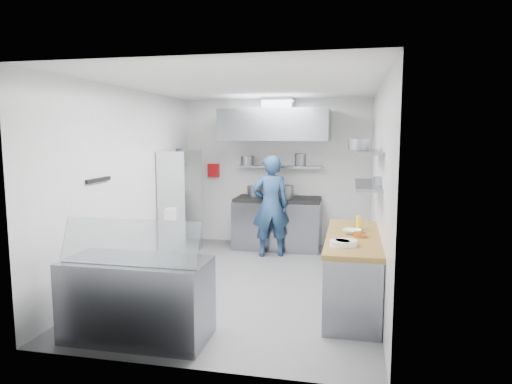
% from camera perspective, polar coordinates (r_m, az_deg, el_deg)
% --- Properties ---
extents(floor, '(5.00, 5.00, 0.00)m').
position_cam_1_polar(floor, '(6.75, -1.07, -11.23)').
color(floor, '#555557').
rests_on(floor, ground).
extents(ceiling, '(5.00, 5.00, 0.00)m').
position_cam_1_polar(ceiling, '(6.43, -1.13, 13.15)').
color(ceiling, silver).
rests_on(ceiling, wall_back).
extents(wall_back, '(3.60, 2.80, 0.02)m').
position_cam_1_polar(wall_back, '(8.88, 2.53, 2.49)').
color(wall_back, white).
rests_on(wall_back, floor).
extents(wall_front, '(3.60, 2.80, 0.02)m').
position_cam_1_polar(wall_front, '(4.07, -9.04, -3.34)').
color(wall_front, white).
rests_on(wall_front, floor).
extents(wall_left, '(2.80, 5.00, 0.02)m').
position_cam_1_polar(wall_left, '(7.06, -15.48, 0.98)').
color(wall_left, white).
rests_on(wall_left, floor).
extents(wall_right, '(2.80, 5.00, 0.02)m').
position_cam_1_polar(wall_right, '(6.29, 15.10, 0.25)').
color(wall_right, white).
rests_on(wall_right, floor).
extents(gas_range, '(1.60, 0.80, 0.90)m').
position_cam_1_polar(gas_range, '(8.61, 2.71, -4.06)').
color(gas_range, gray).
rests_on(gas_range, floor).
extents(cooktop, '(1.57, 0.78, 0.06)m').
position_cam_1_polar(cooktop, '(8.53, 2.73, -0.90)').
color(cooktop, black).
rests_on(cooktop, gas_range).
extents(stock_pot_left, '(0.30, 0.30, 0.20)m').
position_cam_1_polar(stock_pot_left, '(8.71, -0.13, 0.15)').
color(stock_pot_left, slate).
rests_on(stock_pot_left, cooktop).
extents(stock_pot_mid, '(0.30, 0.30, 0.24)m').
position_cam_1_polar(stock_pot_mid, '(8.40, 3.75, 0.01)').
color(stock_pot_mid, slate).
rests_on(stock_pot_mid, cooktop).
extents(over_range_shelf, '(1.60, 0.30, 0.04)m').
position_cam_1_polar(over_range_shelf, '(8.70, 3.01, 3.18)').
color(over_range_shelf, gray).
rests_on(over_range_shelf, wall_back).
extents(shelf_pot_a, '(0.24, 0.24, 0.18)m').
position_cam_1_polar(shelf_pot_a, '(8.73, -1.11, 3.92)').
color(shelf_pot_a, slate).
rests_on(shelf_pot_a, over_range_shelf).
extents(shelf_pot_b, '(0.27, 0.27, 0.22)m').
position_cam_1_polar(shelf_pot_b, '(8.88, 5.62, 4.07)').
color(shelf_pot_b, slate).
rests_on(shelf_pot_b, over_range_shelf).
extents(extractor_hood, '(1.90, 1.15, 0.55)m').
position_cam_1_polar(extractor_hood, '(8.27, 2.60, 8.37)').
color(extractor_hood, gray).
rests_on(extractor_hood, wall_back).
extents(hood_duct, '(0.55, 0.55, 0.24)m').
position_cam_1_polar(hood_duct, '(8.51, 2.86, 10.90)').
color(hood_duct, slate).
rests_on(hood_duct, extractor_hood).
extents(red_firebox, '(0.22, 0.10, 0.26)m').
position_cam_1_polar(red_firebox, '(9.11, -5.33, 2.71)').
color(red_firebox, '#B30E11').
rests_on(red_firebox, wall_back).
extents(chef, '(0.75, 0.62, 1.78)m').
position_cam_1_polar(chef, '(7.97, 1.82, -1.74)').
color(chef, navy).
rests_on(chef, floor).
extents(wire_rack, '(0.50, 0.90, 1.85)m').
position_cam_1_polar(wire_rack, '(8.24, -9.38, -1.31)').
color(wire_rack, silver).
rests_on(wire_rack, floor).
extents(rack_bin_a, '(0.17, 0.22, 0.20)m').
position_cam_1_polar(rack_bin_a, '(7.86, -10.52, -2.68)').
color(rack_bin_a, white).
rests_on(rack_bin_a, wire_rack).
extents(rack_bin_b, '(0.13, 0.16, 0.15)m').
position_cam_1_polar(rack_bin_b, '(8.21, -9.38, 1.30)').
color(rack_bin_b, yellow).
rests_on(rack_bin_b, wire_rack).
extents(rack_jar, '(0.11, 0.11, 0.18)m').
position_cam_1_polar(rack_jar, '(7.98, -9.61, 4.72)').
color(rack_jar, black).
rests_on(rack_jar, wire_rack).
extents(knife_strip, '(0.04, 0.55, 0.05)m').
position_cam_1_polar(knife_strip, '(6.25, -19.10, 1.44)').
color(knife_strip, black).
rests_on(knife_strip, wall_left).
extents(prep_counter_base, '(0.62, 2.00, 0.84)m').
position_cam_1_polar(prep_counter_base, '(5.89, 11.94, -9.88)').
color(prep_counter_base, gray).
rests_on(prep_counter_base, floor).
extents(prep_counter_top, '(0.65, 2.04, 0.06)m').
position_cam_1_polar(prep_counter_top, '(5.78, 12.06, -5.61)').
color(prep_counter_top, olive).
rests_on(prep_counter_top, prep_counter_base).
extents(plate_stack_a, '(0.23, 0.23, 0.06)m').
position_cam_1_polar(plate_stack_a, '(5.20, 10.43, -6.34)').
color(plate_stack_a, white).
rests_on(plate_stack_a, prep_counter_top).
extents(plate_stack_b, '(0.24, 0.24, 0.06)m').
position_cam_1_polar(plate_stack_b, '(5.25, 11.22, -6.23)').
color(plate_stack_b, white).
rests_on(plate_stack_b, prep_counter_top).
extents(copper_pan, '(0.15, 0.15, 0.06)m').
position_cam_1_polar(copper_pan, '(5.69, 12.84, -5.21)').
color(copper_pan, '#C56C37').
rests_on(copper_pan, prep_counter_top).
extents(squeeze_bottle, '(0.07, 0.07, 0.18)m').
position_cam_1_polar(squeeze_bottle, '(6.11, 12.73, -3.78)').
color(squeeze_bottle, yellow).
rests_on(squeeze_bottle, prep_counter_top).
extents(mixing_bowl, '(0.27, 0.27, 0.06)m').
position_cam_1_polar(mixing_bowl, '(5.85, 11.89, -4.87)').
color(mixing_bowl, white).
rests_on(mixing_bowl, prep_counter_top).
extents(wall_shelf_lower, '(0.30, 1.30, 0.04)m').
position_cam_1_polar(wall_shelf_lower, '(5.97, 13.75, 0.89)').
color(wall_shelf_lower, gray).
rests_on(wall_shelf_lower, wall_right).
extents(wall_shelf_upper, '(0.30, 1.30, 0.04)m').
position_cam_1_polar(wall_shelf_upper, '(5.94, 13.88, 4.92)').
color(wall_shelf_upper, gray).
rests_on(wall_shelf_upper, wall_right).
extents(shelf_pot_c, '(0.23, 0.23, 0.10)m').
position_cam_1_polar(shelf_pot_c, '(5.77, 15.61, 1.31)').
color(shelf_pot_c, slate).
rests_on(shelf_pot_c, wall_shelf_lower).
extents(shelf_pot_d, '(0.27, 0.27, 0.14)m').
position_cam_1_polar(shelf_pot_d, '(5.98, 12.78, 5.83)').
color(shelf_pot_d, slate).
rests_on(shelf_pot_d, wall_shelf_upper).
extents(display_case, '(1.50, 0.70, 0.85)m').
position_cam_1_polar(display_case, '(5.06, -14.61, -12.84)').
color(display_case, gray).
rests_on(display_case, floor).
extents(display_glass, '(1.47, 0.19, 0.42)m').
position_cam_1_polar(display_glass, '(4.77, -15.51, -6.00)').
color(display_glass, silver).
rests_on(display_glass, display_case).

